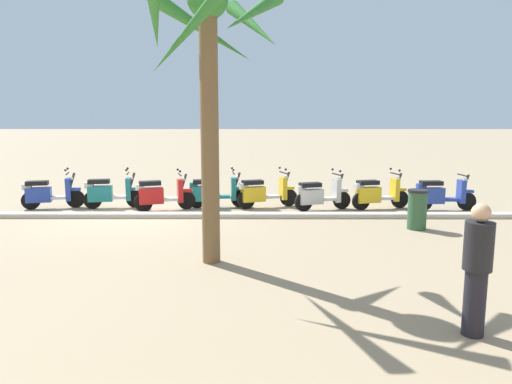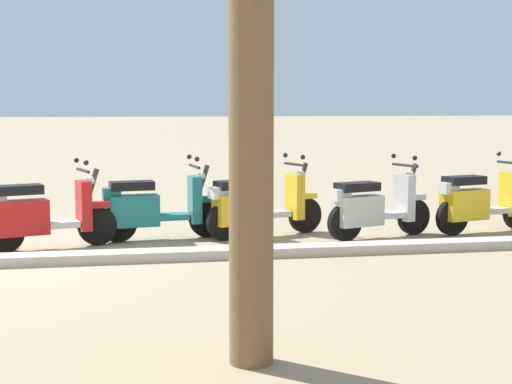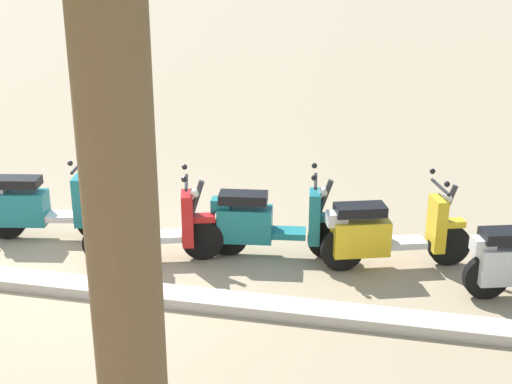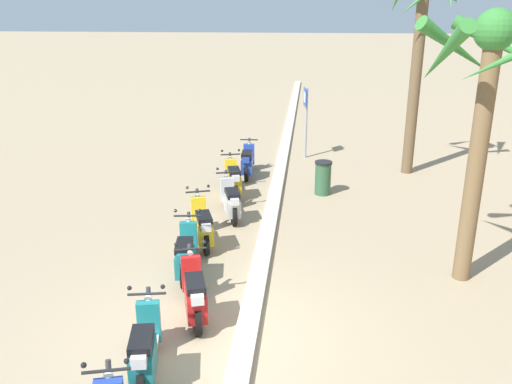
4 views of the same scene
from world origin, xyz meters
The scene contains 5 objects.
scooter_yellow_tail_end centered at (-6.78, -0.77, 0.46)m, with size 1.74×0.73×1.17m.
scooter_silver_mid_centre centered at (-5.09, -0.60, 0.44)m, with size 1.68×0.77×1.17m.
scooter_yellow_last_in_row centered at (-3.48, -0.99, 0.45)m, with size 1.79×0.83×1.17m.
scooter_teal_mid_front centered at (-2.02, -1.02, 0.45)m, with size 1.79×0.60×1.17m.
scooter_red_gap_after_mid centered at (-0.55, -0.54, 0.46)m, with size 1.69×0.77×1.17m.
Camera 2 is at (-1.51, 9.81, 1.91)m, focal length 54.60 mm.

